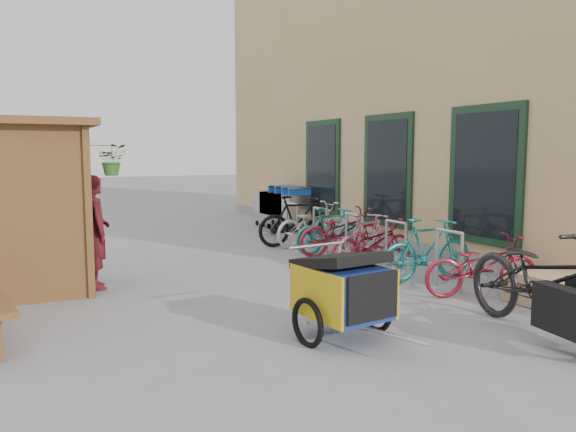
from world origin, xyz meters
name	(u,v)px	position (x,y,z in m)	size (l,w,h in m)	color
ground	(307,310)	(0.00, 0.00, 0.00)	(80.00, 80.00, 0.00)	gray
building	(452,88)	(6.49, 4.50, 3.49)	(6.07, 13.00, 7.00)	tan
kiosk	(4,182)	(-3.28, 2.47, 1.55)	(2.49, 1.65, 2.40)	brown
bike_rack	(354,232)	(2.30, 2.40, 0.52)	(0.05, 5.35, 0.86)	#A5A8AD
pallet_stack	(569,291)	(3.00, -1.40, 0.21)	(1.00, 1.20, 0.40)	tan
shopping_carts	(281,204)	(3.00, 6.76, 0.66)	(0.63, 2.11, 1.13)	silver
child_trailer	(343,288)	(-0.18, -1.09, 0.54)	(1.02, 1.67, 0.97)	navy
cargo_bike	(545,282)	(1.72, -2.04, 0.59)	(1.17, 2.39, 1.20)	black
person_kiosk	(96,232)	(-2.15, 2.37, 0.82)	(0.60, 0.39, 1.64)	maroon
bike_0	(481,266)	(2.42, -0.50, 0.42)	(0.56, 1.61, 0.85)	maroon
bike_1	(427,249)	(2.39, 0.55, 0.49)	(0.46, 1.62, 0.97)	teal
bike_2	(372,243)	(2.23, 1.75, 0.42)	(0.56, 1.61, 0.85)	maroon
bike_3	(366,240)	(2.22, 1.90, 0.46)	(0.43, 1.53, 0.92)	#B9788D
bike_4	(341,232)	(2.39, 2.95, 0.46)	(0.61, 1.74, 0.92)	maroon
bike_5	(331,231)	(2.29, 3.19, 0.45)	(0.42, 1.50, 0.90)	teal
bike_6	(312,224)	(2.44, 4.18, 0.46)	(0.61, 1.74, 0.92)	silver
bike_7	(298,221)	(2.18, 4.31, 0.53)	(0.50, 1.77, 1.06)	black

